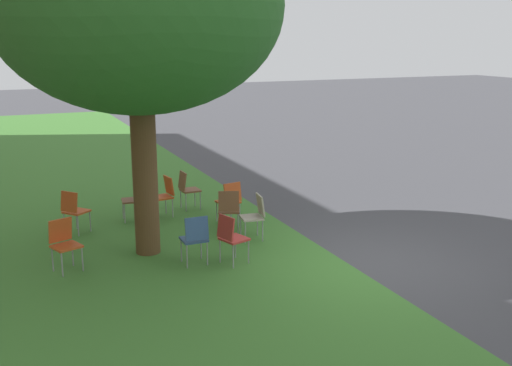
% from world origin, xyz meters
% --- Properties ---
extents(ground, '(80.00, 80.00, 0.00)m').
position_xyz_m(ground, '(0.00, 0.00, 0.00)').
color(ground, '#424247').
extents(grass_verge, '(48.00, 6.00, 0.01)m').
position_xyz_m(grass_verge, '(0.00, 3.20, 0.00)').
color(grass_verge, '#3D752D').
rests_on(grass_verge, ground).
extents(street_tree, '(4.87, 4.87, 6.11)m').
position_xyz_m(street_tree, '(2.06, 3.22, 4.29)').
color(street_tree, brown).
rests_on(street_tree, ground).
extents(chair_0, '(0.50, 0.49, 0.88)m').
position_xyz_m(chair_0, '(3.14, 1.21, 0.52)').
color(chair_0, '#C64C1E').
rests_on(chair_0, ground).
extents(chair_1, '(0.54, 0.53, 0.88)m').
position_xyz_m(chair_1, '(1.75, 4.69, 0.52)').
color(chair_1, '#C64C1E').
rests_on(chair_1, ground).
extents(chair_2, '(0.52, 0.53, 0.88)m').
position_xyz_m(chair_2, '(0.91, 2.06, 0.52)').
color(chair_2, '#B7332D').
rests_on(chair_2, ground).
extents(chair_3, '(0.58, 0.59, 0.88)m').
position_xyz_m(chair_3, '(3.69, 4.30, 0.52)').
color(chair_3, '#C64C1E').
rests_on(chair_3, ground).
extents(chair_4, '(0.55, 0.54, 0.88)m').
position_xyz_m(chair_4, '(2.52, 1.47, 0.52)').
color(chair_4, brown).
rests_on(chair_4, ground).
extents(chair_5, '(0.46, 0.46, 0.88)m').
position_xyz_m(chair_5, '(4.12, 2.99, 0.52)').
color(chair_5, brown).
rests_on(chair_5, ground).
extents(chair_6, '(0.47, 0.48, 0.88)m').
position_xyz_m(chair_6, '(4.14, 2.34, 0.52)').
color(chair_6, '#C64C1E').
rests_on(chair_6, ground).
extents(chair_7, '(0.47, 0.47, 0.88)m').
position_xyz_m(chair_7, '(1.96, 1.15, 0.52)').
color(chair_7, '#ADA393').
rests_on(chair_7, ground).
extents(chair_8, '(0.42, 0.42, 0.88)m').
position_xyz_m(chair_8, '(1.12, 2.63, 0.52)').
color(chair_8, '#335184').
rests_on(chair_8, ground).
extents(chair_9, '(0.43, 0.44, 0.88)m').
position_xyz_m(chair_9, '(4.47, 1.73, 0.52)').
color(chair_9, brown).
rests_on(chair_9, ground).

